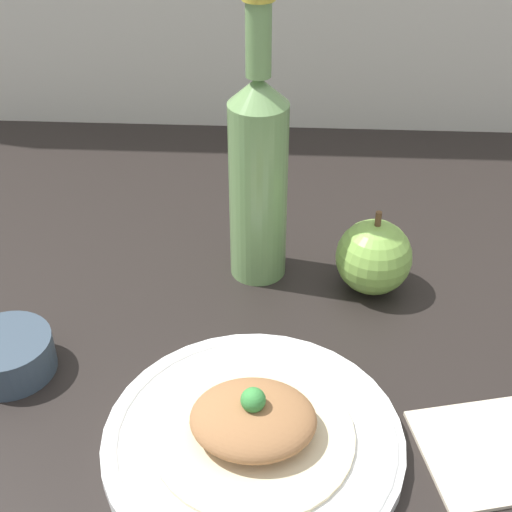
% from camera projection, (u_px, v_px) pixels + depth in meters
% --- Properties ---
extents(ground_plane, '(1.80, 1.10, 0.04)m').
position_uv_depth(ground_plane, '(358.00, 386.00, 0.68)').
color(ground_plane, black).
extents(plate, '(0.25, 0.25, 0.02)m').
position_uv_depth(plate, '(253.00, 439.00, 0.59)').
color(plate, white).
rests_on(plate, ground_plane).
extents(plated_food, '(0.17, 0.17, 0.05)m').
position_uv_depth(plated_food, '(253.00, 423.00, 0.58)').
color(plated_food, beige).
rests_on(plated_food, plate).
extents(cider_bottle, '(0.06, 0.06, 0.31)m').
position_uv_depth(cider_bottle, '(258.00, 174.00, 0.72)').
color(cider_bottle, '#729E5B').
rests_on(cider_bottle, ground_plane).
extents(apple, '(0.08, 0.08, 0.10)m').
position_uv_depth(apple, '(374.00, 257.00, 0.75)').
color(apple, '#84B74C').
rests_on(apple, ground_plane).
extents(dipping_bowl, '(0.08, 0.08, 0.04)m').
position_uv_depth(dipping_bowl, '(9.00, 355.00, 0.66)').
color(dipping_bowl, '#384756').
rests_on(dipping_bowl, ground_plane).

